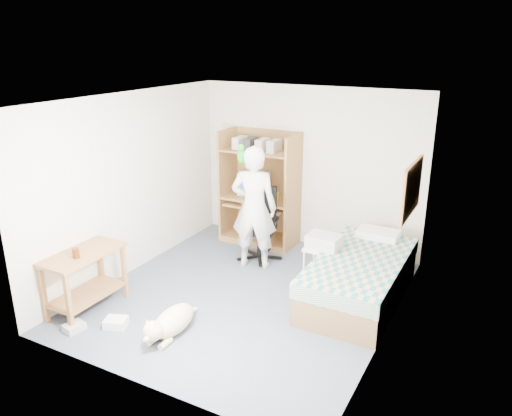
# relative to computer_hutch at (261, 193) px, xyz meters

# --- Properties ---
(floor) EXTENTS (4.00, 4.00, 0.00)m
(floor) POSITION_rel_computer_hutch_xyz_m (0.70, -1.74, -0.82)
(floor) COLOR #444C5C
(floor) RESTS_ON ground
(wall_back) EXTENTS (3.60, 0.02, 2.50)m
(wall_back) POSITION_rel_computer_hutch_xyz_m (0.70, 0.26, 0.43)
(wall_back) COLOR silver
(wall_back) RESTS_ON floor
(wall_right) EXTENTS (0.02, 4.00, 2.50)m
(wall_right) POSITION_rel_computer_hutch_xyz_m (2.50, -1.74, 0.43)
(wall_right) COLOR silver
(wall_right) RESTS_ON floor
(wall_left) EXTENTS (0.02, 4.00, 2.50)m
(wall_left) POSITION_rel_computer_hutch_xyz_m (-1.10, -1.74, 0.43)
(wall_left) COLOR silver
(wall_left) RESTS_ON floor
(ceiling) EXTENTS (3.60, 4.00, 0.02)m
(ceiling) POSITION_rel_computer_hutch_xyz_m (0.70, -1.74, 1.68)
(ceiling) COLOR white
(ceiling) RESTS_ON wall_back
(computer_hutch) EXTENTS (1.20, 0.63, 1.80)m
(computer_hutch) POSITION_rel_computer_hutch_xyz_m (0.00, 0.00, 0.00)
(computer_hutch) COLOR brown
(computer_hutch) RESTS_ON floor
(bed) EXTENTS (1.02, 2.02, 0.66)m
(bed) POSITION_rel_computer_hutch_xyz_m (2.00, -1.12, -0.53)
(bed) COLOR brown
(bed) RESTS_ON floor
(side_desk) EXTENTS (0.50, 1.00, 0.75)m
(side_desk) POSITION_rel_computer_hutch_xyz_m (-0.85, -2.94, -0.33)
(side_desk) COLOR brown
(side_desk) RESTS_ON floor
(corkboard) EXTENTS (0.04, 0.94, 0.66)m
(corkboard) POSITION_rel_computer_hutch_xyz_m (2.47, -0.84, 0.63)
(corkboard) COLOR olive
(corkboard) RESTS_ON wall_right
(office_chair) EXTENTS (0.60, 0.61, 1.07)m
(office_chair) POSITION_rel_computer_hutch_xyz_m (0.30, -0.59, -0.44)
(office_chair) COLOR black
(office_chair) RESTS_ON floor
(person) EXTENTS (0.73, 0.57, 1.78)m
(person) POSITION_rel_computer_hutch_xyz_m (0.36, -0.90, 0.07)
(person) COLOR silver
(person) RESTS_ON floor
(parrot) EXTENTS (0.13, 0.23, 0.36)m
(parrot) POSITION_rel_computer_hutch_xyz_m (0.16, -0.88, 0.81)
(parrot) COLOR #169A17
(parrot) RESTS_ON person
(dog) EXTENTS (0.32, 0.96, 0.36)m
(dog) POSITION_rel_computer_hutch_xyz_m (0.39, -2.92, -0.66)
(dog) COLOR beige
(dog) RESTS_ON floor
(printer_cart) EXTENTS (0.48, 0.39, 0.55)m
(printer_cart) POSITION_rel_computer_hutch_xyz_m (1.47, -1.03, -0.45)
(printer_cart) COLOR silver
(printer_cart) RESTS_ON floor
(printer) EXTENTS (0.44, 0.34, 0.18)m
(printer) POSITION_rel_computer_hutch_xyz_m (1.47, -1.03, -0.18)
(printer) COLOR #B5B5B0
(printer) RESTS_ON printer_cart
(crt_monitor) EXTENTS (0.40, 0.43, 0.37)m
(crt_monitor) POSITION_rel_computer_hutch_xyz_m (-0.13, 0.01, 0.13)
(crt_monitor) COLOR beige
(crt_monitor) RESTS_ON computer_hutch
(keyboard) EXTENTS (0.46, 0.20, 0.03)m
(keyboard) POSITION_rel_computer_hutch_xyz_m (0.02, -0.16, -0.15)
(keyboard) COLOR beige
(keyboard) RESTS_ON computer_hutch
(pencil_cup) EXTENTS (0.08, 0.08, 0.12)m
(pencil_cup) POSITION_rel_computer_hutch_xyz_m (0.32, -0.09, -0.00)
(pencil_cup) COLOR gold
(pencil_cup) RESTS_ON computer_hutch
(drink_glass) EXTENTS (0.08, 0.08, 0.12)m
(drink_glass) POSITION_rel_computer_hutch_xyz_m (-0.80, -3.07, -0.01)
(drink_glass) COLOR #44210A
(drink_glass) RESTS_ON side_desk
(floor_box_a) EXTENTS (0.31, 0.28, 0.10)m
(floor_box_a) POSITION_rel_computer_hutch_xyz_m (-0.27, -3.09, -0.77)
(floor_box_a) COLOR white
(floor_box_a) RESTS_ON floor
(floor_box_b) EXTENTS (0.22, 0.25, 0.08)m
(floor_box_b) POSITION_rel_computer_hutch_xyz_m (-0.63, -3.37, -0.78)
(floor_box_b) COLOR #B4B3AF
(floor_box_b) RESTS_ON floor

